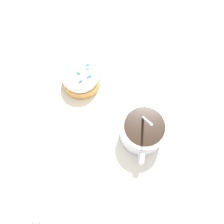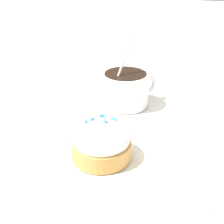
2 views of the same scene
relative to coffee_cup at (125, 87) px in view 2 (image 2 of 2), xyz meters
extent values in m
plane|color=#B2B2B7|center=(-0.08, 0.00, -0.03)|extent=(3.00, 3.00, 0.00)
cube|color=white|center=(-0.08, 0.00, -0.03)|extent=(0.33, 0.34, 0.00)
cylinder|color=white|center=(0.00, 0.00, 0.00)|extent=(0.08, 0.08, 0.06)
cylinder|color=black|center=(0.00, 0.00, 0.02)|extent=(0.07, 0.07, 0.01)
torus|color=white|center=(0.03, -0.03, 0.00)|extent=(0.03, 0.03, 0.04)
ellipsoid|color=silver|center=(0.02, -0.01, -0.02)|extent=(0.03, 0.03, 0.01)
cylinder|color=silver|center=(-0.01, 0.01, 0.03)|extent=(0.05, 0.03, 0.11)
cylinder|color=#D19347|center=(-0.16, -0.01, -0.02)|extent=(0.08, 0.08, 0.02)
ellipsoid|color=white|center=(-0.16, -0.01, 0.00)|extent=(0.07, 0.07, 0.04)
cube|color=#4C99EA|center=(-0.14, -0.01, 0.02)|extent=(0.01, 0.01, 0.00)
cube|color=#4C99EA|center=(-0.16, 0.00, 0.02)|extent=(0.01, 0.00, 0.00)
cube|color=#4C99EA|center=(-0.16, -0.02, 0.02)|extent=(0.01, 0.01, 0.00)
cube|color=#4C99EA|center=(-0.15, -0.03, 0.02)|extent=(0.00, 0.01, 0.00)
cube|color=#4C99EA|center=(-0.14, -0.01, 0.02)|extent=(0.01, 0.01, 0.00)
cube|color=#4C99EA|center=(-0.16, 0.01, 0.02)|extent=(0.01, 0.01, 0.00)
camera|label=1|loc=(0.06, -0.13, 0.46)|focal=42.00mm
camera|label=2|loc=(-0.48, -0.13, 0.21)|focal=50.00mm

